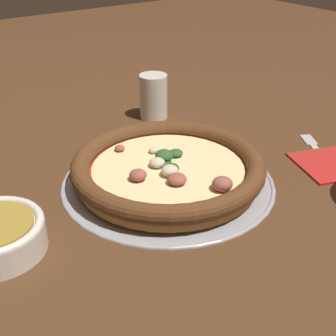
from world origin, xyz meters
TOP-DOWN VIEW (x-y plane):
  - ground_plane at (0.00, 0.00)m, footprint 3.00×3.00m
  - pizza_tray at (0.00, 0.00)m, footprint 0.36×0.36m
  - pizza at (0.00, -0.00)m, footprint 0.32×0.32m
  - drinking_cup at (-0.25, 0.14)m, footprint 0.06×0.06m
  - napkin at (0.12, 0.28)m, footprint 0.16×0.16m
  - fork at (0.07, 0.30)m, footprint 0.16×0.10m

SIDE VIEW (x-z plane):
  - ground_plane at x=0.00m, z-range 0.00..0.00m
  - fork at x=0.07m, z-range 0.00..0.00m
  - pizza_tray at x=0.00m, z-range 0.00..0.01m
  - napkin at x=0.12m, z-range 0.00..0.01m
  - pizza at x=0.00m, z-range 0.01..0.05m
  - drinking_cup at x=-0.25m, z-range 0.00..0.10m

